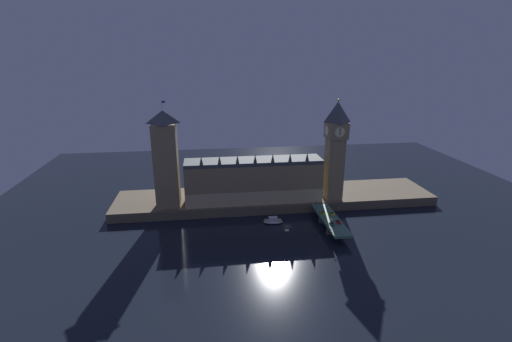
{
  "coord_description": "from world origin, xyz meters",
  "views": [
    {
      "loc": [
        -46.05,
        -200.77,
        100.62
      ],
      "look_at": [
        -16.38,
        20.0,
        29.89
      ],
      "focal_mm": 26.0,
      "sensor_mm": 36.0,
      "label": 1
    }
  ],
  "objects_px": {
    "victoria_tower": "(166,159)",
    "pedestrian_far_rail": "(319,212)",
    "street_lamp_mid": "(339,211)",
    "clock_tower": "(335,148)",
    "pedestrian_near_rail": "(332,229)",
    "pedestrian_mid_walk": "(337,215)",
    "street_lamp_near": "(331,223)",
    "car_northbound_lead": "(323,213)",
    "street_lamp_far": "(316,203)",
    "car_northbound_trail": "(332,224)",
    "boat_upstream": "(273,221)",
    "car_southbound_trail": "(332,214)",
    "car_southbound_lead": "(338,222)"
  },
  "relations": [
    {
      "from": "clock_tower",
      "to": "pedestrian_far_rail",
      "type": "distance_m",
      "value": 45.34
    },
    {
      "from": "clock_tower",
      "to": "pedestrian_near_rail",
      "type": "height_order",
      "value": "clock_tower"
    },
    {
      "from": "car_northbound_trail",
      "to": "street_lamp_mid",
      "type": "bearing_deg",
      "value": 49.28
    },
    {
      "from": "clock_tower",
      "to": "car_northbound_trail",
      "type": "bearing_deg",
      "value": -108.95
    },
    {
      "from": "pedestrian_far_rail",
      "to": "street_lamp_far",
      "type": "height_order",
      "value": "street_lamp_far"
    },
    {
      "from": "victoria_tower",
      "to": "car_southbound_trail",
      "type": "xyz_separation_m",
      "value": [
        100.38,
        -28.43,
        -30.58
      ]
    },
    {
      "from": "car_northbound_lead",
      "to": "pedestrian_mid_walk",
      "type": "xyz_separation_m",
      "value": [
        7.01,
        -5.01,
        0.29
      ]
    },
    {
      "from": "victoria_tower",
      "to": "car_northbound_lead",
      "type": "distance_m",
      "value": 103.9
    },
    {
      "from": "pedestrian_near_rail",
      "to": "street_lamp_mid",
      "type": "xyz_separation_m",
      "value": [
        9.75,
        15.56,
        3.54
      ]
    },
    {
      "from": "street_lamp_mid",
      "to": "boat_upstream",
      "type": "distance_m",
      "value": 40.76
    },
    {
      "from": "clock_tower",
      "to": "street_lamp_near",
      "type": "distance_m",
      "value": 58.59
    },
    {
      "from": "car_northbound_trail",
      "to": "car_southbound_trail",
      "type": "xyz_separation_m",
      "value": [
        4.67,
        14.0,
        -0.03
      ]
    },
    {
      "from": "car_southbound_trail",
      "to": "boat_upstream",
      "type": "bearing_deg",
      "value": 171.89
    },
    {
      "from": "pedestrian_near_rail",
      "to": "car_northbound_trail",
      "type": "bearing_deg",
      "value": 71.42
    },
    {
      "from": "car_southbound_trail",
      "to": "street_lamp_near",
      "type": "height_order",
      "value": "street_lamp_near"
    },
    {
      "from": "car_southbound_trail",
      "to": "car_northbound_trail",
      "type": "bearing_deg",
      "value": -108.46
    },
    {
      "from": "victoria_tower",
      "to": "street_lamp_mid",
      "type": "xyz_separation_m",
      "value": [
        103.12,
        -33.83,
        -26.86
      ]
    },
    {
      "from": "car_southbound_trail",
      "to": "street_lamp_near",
      "type": "bearing_deg",
      "value": -110.23
    },
    {
      "from": "victoria_tower",
      "to": "pedestrian_far_rail",
      "type": "height_order",
      "value": "victoria_tower"
    },
    {
      "from": "car_northbound_trail",
      "to": "car_southbound_trail",
      "type": "relative_size",
      "value": 1.07
    },
    {
      "from": "street_lamp_near",
      "to": "boat_upstream",
      "type": "height_order",
      "value": "street_lamp_near"
    },
    {
      "from": "clock_tower",
      "to": "pedestrian_mid_walk",
      "type": "xyz_separation_m",
      "value": [
        -6.9,
        -29.52,
        -34.73
      ]
    },
    {
      "from": "car_northbound_trail",
      "to": "boat_upstream",
      "type": "relative_size",
      "value": 0.35
    },
    {
      "from": "pedestrian_mid_walk",
      "to": "pedestrian_near_rail",
      "type": "bearing_deg",
      "value": -117.5
    },
    {
      "from": "pedestrian_near_rail",
      "to": "street_lamp_near",
      "type": "height_order",
      "value": "street_lamp_near"
    },
    {
      "from": "pedestrian_far_rail",
      "to": "street_lamp_near",
      "type": "relative_size",
      "value": 0.26
    },
    {
      "from": "clock_tower",
      "to": "car_southbound_lead",
      "type": "xyz_separation_m",
      "value": [
        -9.24,
        -38.53,
        -34.96
      ]
    },
    {
      "from": "car_northbound_lead",
      "to": "victoria_tower",
      "type": "bearing_deg",
      "value": 164.57
    },
    {
      "from": "car_northbound_lead",
      "to": "boat_upstream",
      "type": "height_order",
      "value": "car_northbound_lead"
    },
    {
      "from": "car_southbound_trail",
      "to": "pedestrian_far_rail",
      "type": "xyz_separation_m",
      "value": [
        -7.01,
        2.31,
        0.28
      ]
    },
    {
      "from": "victoria_tower",
      "to": "street_lamp_mid",
      "type": "relative_size",
      "value": 9.61
    },
    {
      "from": "victoria_tower",
      "to": "street_lamp_near",
      "type": "bearing_deg",
      "value": -27.57
    },
    {
      "from": "pedestrian_far_rail",
      "to": "street_lamp_far",
      "type": "bearing_deg",
      "value": 93.26
    },
    {
      "from": "victoria_tower",
      "to": "boat_upstream",
      "type": "xyz_separation_m",
      "value": [
        64.74,
        -23.35,
        -35.72
      ]
    },
    {
      "from": "car_northbound_trail",
      "to": "pedestrian_far_rail",
      "type": "relative_size",
      "value": 2.32
    },
    {
      "from": "car_northbound_trail",
      "to": "street_lamp_near",
      "type": "xyz_separation_m",
      "value": [
        -2.74,
        -6.11,
        3.65
      ]
    },
    {
      "from": "car_southbound_lead",
      "to": "car_southbound_trail",
      "type": "relative_size",
      "value": 0.97
    },
    {
      "from": "pedestrian_far_rail",
      "to": "street_lamp_far",
      "type": "distance_m",
      "value": 7.72
    },
    {
      "from": "pedestrian_mid_walk",
      "to": "boat_upstream",
      "type": "height_order",
      "value": "pedestrian_mid_walk"
    },
    {
      "from": "pedestrian_far_rail",
      "to": "car_southbound_lead",
      "type": "bearing_deg",
      "value": -63.91
    },
    {
      "from": "car_northbound_lead",
      "to": "car_southbound_lead",
      "type": "xyz_separation_m",
      "value": [
        4.67,
        -14.02,
        0.07
      ]
    },
    {
      "from": "street_lamp_near",
      "to": "car_northbound_trail",
      "type": "bearing_deg",
      "value": 65.87
    },
    {
      "from": "car_northbound_lead",
      "to": "pedestrian_near_rail",
      "type": "relative_size",
      "value": 2.59
    },
    {
      "from": "car_northbound_trail",
      "to": "clock_tower",
      "type": "bearing_deg",
      "value": 71.05
    },
    {
      "from": "street_lamp_near",
      "to": "clock_tower",
      "type": "bearing_deg",
      "value": 70.35
    },
    {
      "from": "street_lamp_far",
      "to": "boat_upstream",
      "type": "relative_size",
      "value": 0.55
    },
    {
      "from": "street_lamp_far",
      "to": "car_southbound_lead",
      "type": "bearing_deg",
      "value": -70.84
    },
    {
      "from": "car_northbound_lead",
      "to": "street_lamp_far",
      "type": "xyz_separation_m",
      "value": [
        -2.74,
        7.31,
        3.5
      ]
    },
    {
      "from": "street_lamp_far",
      "to": "street_lamp_mid",
      "type": "bearing_deg",
      "value": -55.42
    },
    {
      "from": "clock_tower",
      "to": "pedestrian_far_rail",
      "type": "xyz_separation_m",
      "value": [
        -16.25,
        -24.21,
        -34.71
      ]
    }
  ]
}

